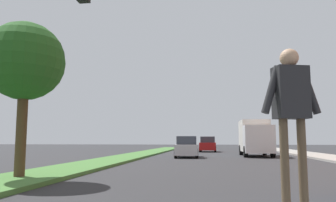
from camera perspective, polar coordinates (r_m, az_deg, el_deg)
name	(u,v)px	position (r m, az deg, el deg)	size (l,w,h in m)	color
ground_plane	(223,158)	(26.18, 9.35, -9.61)	(140.00, 140.00, 0.00)	#2D2D30
median_strip	(123,158)	(25.01, -7.70, -9.61)	(2.77, 64.00, 0.15)	#477A38
tree_mid	(25,62)	(13.05, -23.26, 6.11)	(2.81, 2.81, 5.46)	#4C3823
traffic_light_gantry	(80,17)	(8.48, -14.84, 13.69)	(7.93, 0.30, 6.00)	gold
pedestrian_performer	(292,118)	(4.17, 20.38, -2.71)	(0.74, 0.33, 2.49)	brown
sedan_midblock	(187,148)	(26.97, 3.23, -7.95)	(1.96, 4.27, 1.67)	#B7B7BC
sedan_distant	(208,145)	(39.47, 6.81, -7.43)	(1.94, 4.20, 1.76)	maroon
truck_box_delivery	(255,137)	(29.92, 14.65, -5.97)	(2.40, 6.20, 3.10)	silver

